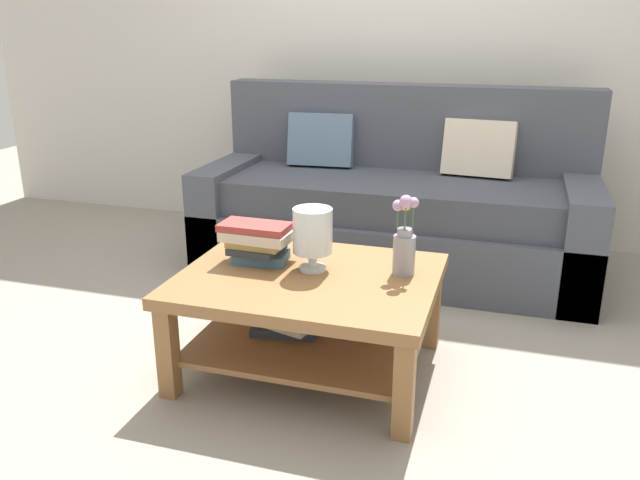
{
  "coord_description": "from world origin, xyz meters",
  "views": [
    {
      "loc": [
        0.76,
        -2.74,
        1.41
      ],
      "look_at": [
        0.0,
        -0.26,
        0.53
      ],
      "focal_mm": 36.2,
      "sensor_mm": 36.0,
      "label": 1
    }
  ],
  "objects_px": {
    "coffee_table": "(308,301)",
    "flower_pitcher": "(404,242)",
    "glass_hurricane_vase": "(313,233)",
    "book_stack_main": "(258,240)",
    "couch": "(395,208)"
  },
  "relations": [
    {
      "from": "coffee_table",
      "to": "book_stack_main",
      "type": "relative_size",
      "value": 3.34
    },
    {
      "from": "coffee_table",
      "to": "glass_hurricane_vase",
      "type": "distance_m",
      "value": 0.29
    },
    {
      "from": "flower_pitcher",
      "to": "book_stack_main",
      "type": "bearing_deg",
      "value": -176.4
    },
    {
      "from": "coffee_table",
      "to": "book_stack_main",
      "type": "xyz_separation_m",
      "value": [
        -0.25,
        0.08,
        0.22
      ]
    },
    {
      "from": "book_stack_main",
      "to": "coffee_table",
      "type": "bearing_deg",
      "value": -17.83
    },
    {
      "from": "coffee_table",
      "to": "flower_pitcher",
      "type": "relative_size",
      "value": 3.06
    },
    {
      "from": "book_stack_main",
      "to": "flower_pitcher",
      "type": "distance_m",
      "value": 0.62
    },
    {
      "from": "book_stack_main",
      "to": "glass_hurricane_vase",
      "type": "xyz_separation_m",
      "value": [
        0.25,
        -0.03,
        0.07
      ]
    },
    {
      "from": "couch",
      "to": "glass_hurricane_vase",
      "type": "height_order",
      "value": "couch"
    },
    {
      "from": "couch",
      "to": "glass_hurricane_vase",
      "type": "xyz_separation_m",
      "value": [
        -0.11,
        -1.28,
        0.23
      ]
    },
    {
      "from": "coffee_table",
      "to": "glass_hurricane_vase",
      "type": "height_order",
      "value": "glass_hurricane_vase"
    },
    {
      "from": "couch",
      "to": "coffee_table",
      "type": "height_order",
      "value": "couch"
    },
    {
      "from": "couch",
      "to": "glass_hurricane_vase",
      "type": "bearing_deg",
      "value": -94.81
    },
    {
      "from": "coffee_table",
      "to": "book_stack_main",
      "type": "height_order",
      "value": "book_stack_main"
    },
    {
      "from": "book_stack_main",
      "to": "flower_pitcher",
      "type": "xyz_separation_m",
      "value": [
        0.62,
        0.04,
        0.04
      ]
    }
  ]
}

